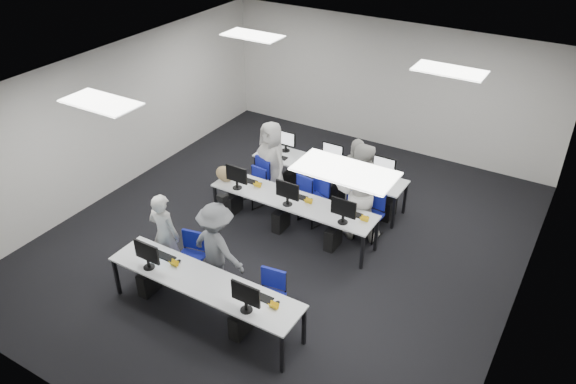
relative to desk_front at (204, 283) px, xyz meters
The scene contains 23 objects.
room 2.54m from the desk_front, 90.00° to the left, with size 9.00×9.02×3.00m.
ceiling_panels 3.33m from the desk_front, 90.00° to the left, with size 5.20×4.60×0.02m.
desk_front is the anchor object (origin of this frame).
desk_mid 2.60m from the desk_front, 90.00° to the left, with size 3.20×0.70×0.73m.
desk_back 4.00m from the desk_front, 90.00° to the left, with size 3.20×0.70×0.73m.
equipment_front 0.38m from the desk_front, behind, with size 2.51×0.41×1.19m.
equipment_mid 2.61m from the desk_front, 94.24° to the left, with size 2.91×0.41×1.19m.
equipment_back 4.04m from the desk_front, 87.27° to the left, with size 2.91×0.41×1.19m.
chair_0 1.06m from the desk_front, 142.35° to the left, with size 0.50×0.53×0.85m.
chair_1 1.05m from the desk_front, 28.20° to the left, with size 0.48×0.51×0.85m.
chair_2 3.38m from the desk_front, 110.64° to the left, with size 0.60×0.62×0.93m.
chair_3 3.20m from the desk_front, 87.29° to the left, with size 0.57×0.60×0.90m.
chair_4 3.51m from the desk_front, 68.80° to the left, with size 0.46×0.49×0.87m.
chair_5 3.53m from the desk_front, 107.95° to the left, with size 0.44×0.47×0.81m.
chair_6 3.47m from the desk_front, 91.64° to the left, with size 0.47×0.50×0.84m.
chair_7 3.61m from the desk_front, 74.89° to the left, with size 0.51×0.54×0.85m.
handbag 2.91m from the desk_front, 119.95° to the left, with size 0.38×0.24×0.31m, color tan.
student_0 1.37m from the desk_front, 155.73° to the left, with size 0.56×0.37×1.53m, color beige.
student_1 3.36m from the desk_front, 71.95° to the left, with size 0.91×0.71×1.87m, color beige.
student_2 3.66m from the desk_front, 106.30° to the left, with size 0.81×0.53×1.65m, color beige.
student_3 3.62m from the desk_front, 77.44° to the left, with size 1.03×0.43×1.76m, color beige.
photographer 0.76m from the desk_front, 111.01° to the left, with size 1.01×0.58×1.57m, color slate.
dslr_camera 1.31m from the desk_front, 105.63° to the left, with size 0.14×0.18×0.10m, color black.
Camera 1 is at (4.35, -7.21, 6.20)m, focal length 35.00 mm.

